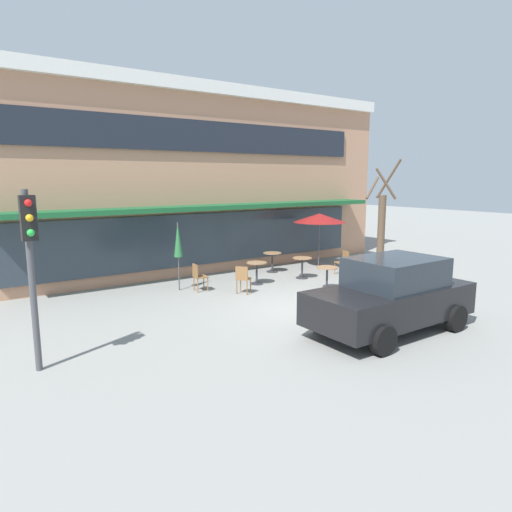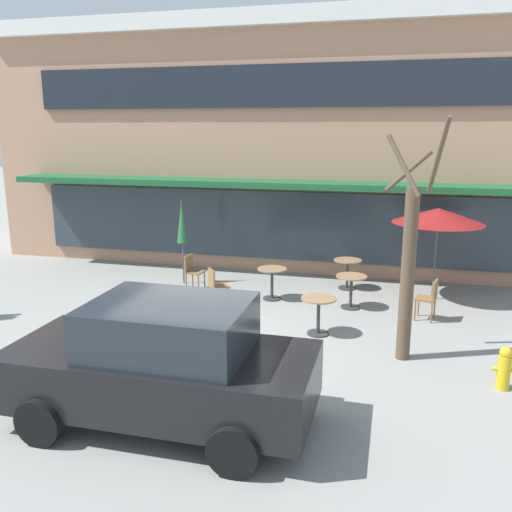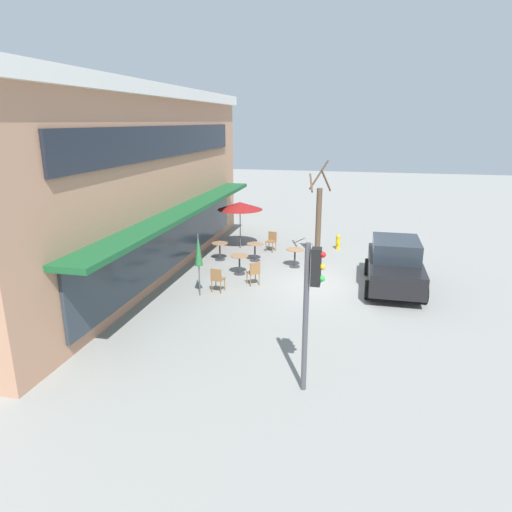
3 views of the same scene
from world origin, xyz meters
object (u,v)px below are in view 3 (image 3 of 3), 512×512
object	(u,v)px
street_tree	(318,218)
fire_hydrant	(338,242)
cafe_table_streetside	(255,249)
cafe_chair_1	(272,240)
cafe_table_by_tree	(239,261)
patio_umbrella_green_folded	(240,206)
parked_sedan	(395,264)
patio_umbrella_cream_folded	(198,250)
cafe_table_mid_patio	(220,248)
cafe_chair_0	(254,272)
cafe_table_near_wall	(295,255)
traffic_light_pole	(311,294)
cafe_chair_2	(217,278)

from	to	relation	value
street_tree	fire_hydrant	world-z (taller)	street_tree
street_tree	fire_hydrant	distance (m)	2.21
cafe_table_streetside	cafe_chair_1	xyz separation A→B (m)	(1.67, -0.40, 0.01)
cafe_table_by_tree	fire_hydrant	distance (m)	5.78
patio_umbrella_green_folded	parked_sedan	world-z (taller)	patio_umbrella_green_folded
patio_umbrella_green_folded	patio_umbrella_cream_folded	size ratio (longest dim) A/B	1.00
cafe_table_mid_patio	cafe_chair_0	size ratio (longest dim) A/B	0.85
street_tree	cafe_chair_1	bearing A→B (deg)	76.07
cafe_table_streetside	patio_umbrella_cream_folded	bearing A→B (deg)	168.15
cafe_table_mid_patio	cafe_chair_1	bearing A→B (deg)	-45.33
cafe_chair_1	patio_umbrella_cream_folded	bearing A→B (deg)	167.68
patio_umbrella_cream_folded	cafe_chair_1	size ratio (longest dim) A/B	2.47
cafe_table_near_wall	cafe_chair_1	world-z (taller)	cafe_chair_1
cafe_chair_1	parked_sedan	world-z (taller)	parked_sedan
cafe_table_by_tree	cafe_chair_1	xyz separation A→B (m)	(3.55, -0.59, 0.01)
parked_sedan	street_tree	xyz separation A→B (m)	(3.23, 3.06, 0.86)
cafe_chair_1	traffic_light_pole	distance (m)	11.55
cafe_chair_0	cafe_chair_2	world-z (taller)	same
cafe_table_near_wall	cafe_table_streetside	world-z (taller)	same
cafe_chair_2	cafe_chair_0	bearing A→B (deg)	-47.72
cafe_table_near_wall	cafe_chair_2	bearing A→B (deg)	147.46
cafe_chair_2	street_tree	world-z (taller)	street_tree
cafe_table_by_tree	cafe_table_mid_patio	bearing A→B (deg)	38.38
parked_sedan	traffic_light_pole	xyz separation A→B (m)	(-7.26, 2.25, 1.42)
cafe_table_near_wall	cafe_table_streetside	distance (m)	1.86
cafe_chair_2	traffic_light_pole	distance (m)	6.80
patio_umbrella_cream_folded	cafe_chair_2	size ratio (longest dim) A/B	2.47
cafe_table_by_tree	parked_sedan	size ratio (longest dim) A/B	0.18
cafe_chair_0	cafe_chair_2	size ratio (longest dim) A/B	1.00
cafe_table_near_wall	cafe_chair_0	distance (m)	2.76
parked_sedan	street_tree	bearing A→B (deg)	43.46
cafe_table_by_tree	cafe_table_near_wall	bearing A→B (deg)	-55.00
cafe_table_streetside	traffic_light_pole	size ratio (longest dim) A/B	0.22
cafe_table_by_tree	cafe_chair_1	world-z (taller)	cafe_chair_1
cafe_table_by_tree	cafe_chair_2	size ratio (longest dim) A/B	0.85
patio_umbrella_cream_folded	cafe_chair_0	xyz separation A→B (m)	(1.43, -1.58, -1.10)
patio_umbrella_green_folded	parked_sedan	size ratio (longest dim) A/B	0.52
patio_umbrella_cream_folded	fire_hydrant	distance (m)	8.39
cafe_table_streetside	cafe_chair_0	size ratio (longest dim) A/B	0.85
cafe_table_by_tree	patio_umbrella_cream_folded	size ratio (longest dim) A/B	0.35
cafe_table_streetside	cafe_chair_0	bearing A→B (deg)	-167.75
cafe_table_streetside	cafe_table_by_tree	distance (m)	1.89
cafe_chair_1	parked_sedan	xyz separation A→B (m)	(-3.76, -5.21, 0.35)
cafe_table_near_wall	cafe_table_mid_patio	bearing A→B (deg)	85.24
cafe_table_mid_patio	cafe_chair_0	xyz separation A→B (m)	(-2.79, -2.16, 0.01)
cafe_table_streetside	cafe_table_near_wall	bearing A→B (deg)	-105.27
parked_sedan	street_tree	distance (m)	4.53
cafe_table_by_tree	cafe_table_mid_patio	xyz separation A→B (m)	(1.67, 1.32, 0.00)
cafe_table_by_tree	cafe_chair_1	bearing A→B (deg)	-9.45
cafe_table_streetside	cafe_chair_1	bearing A→B (deg)	-13.57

